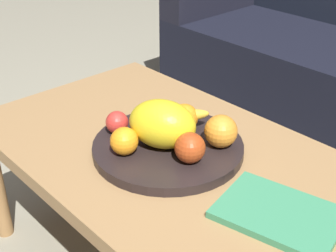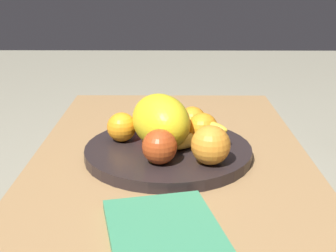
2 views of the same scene
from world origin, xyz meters
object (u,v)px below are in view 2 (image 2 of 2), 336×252
(magazine, at_px, (166,235))
(orange_left, at_px, (192,121))
(apple_front, at_px, (159,147))
(orange_right, at_px, (210,145))
(banana_bunch, at_px, (193,133))
(apple_left, at_px, (144,117))
(orange_front, at_px, (202,128))
(fruit_bowl, at_px, (168,151))
(coffee_table, at_px, (171,178))
(melon_large_front, at_px, (161,121))
(orange_back, at_px, (121,127))

(magazine, bearing_deg, orange_left, 159.07)
(orange_left, bearing_deg, magazine, -7.92)
(apple_front, bearing_deg, orange_right, 89.38)
(orange_left, height_order, banana_bunch, orange_left)
(apple_left, bearing_deg, apple_front, 10.95)
(orange_front, xyz_separation_m, banana_bunch, (0.00, -0.02, -0.01))
(fruit_bowl, height_order, magazine, fruit_bowl)
(fruit_bowl, relative_size, orange_left, 5.51)
(orange_right, bearing_deg, fruit_bowl, -137.35)
(coffee_table, bearing_deg, banana_bunch, 126.63)
(melon_large_front, relative_size, orange_front, 2.35)
(banana_bunch, bearing_deg, orange_left, -179.56)
(orange_back, relative_size, banana_bunch, 0.44)
(orange_back, bearing_deg, banana_bunch, 83.88)
(orange_front, bearing_deg, orange_left, -160.89)
(coffee_table, xyz_separation_m, apple_left, (-0.15, -0.07, 0.10))
(melon_large_front, xyz_separation_m, orange_back, (-0.03, -0.09, -0.03))
(coffee_table, bearing_deg, orange_back, -116.07)
(banana_bunch, height_order, magazine, banana_bunch)
(fruit_bowl, height_order, orange_back, orange_back)
(orange_front, distance_m, magazine, 0.38)
(coffee_table, relative_size, orange_front, 15.42)
(orange_right, distance_m, apple_front, 0.11)
(fruit_bowl, height_order, apple_left, apple_left)
(orange_right, height_order, banana_bunch, orange_right)
(coffee_table, relative_size, banana_bunch, 7.11)
(coffee_table, height_order, orange_right, orange_right)
(orange_right, xyz_separation_m, banana_bunch, (-0.12, -0.03, -0.02))
(orange_right, relative_size, banana_bunch, 0.53)
(apple_front, bearing_deg, orange_left, 157.23)
(orange_right, relative_size, magazine, 0.33)
(magazine, bearing_deg, fruit_bowl, 166.75)
(orange_left, xyz_separation_m, apple_left, (-0.05, -0.12, -0.00))
(orange_left, bearing_deg, orange_front, 19.11)
(fruit_bowl, distance_m, magazine, 0.35)
(orange_right, bearing_deg, banana_bunch, -165.36)
(coffee_table, bearing_deg, orange_front, 120.88)
(melon_large_front, bearing_deg, orange_front, 102.00)
(orange_left, xyz_separation_m, apple_front, (0.18, -0.08, 0.00))
(orange_left, bearing_deg, coffee_table, -26.09)
(coffee_table, xyz_separation_m, apple_front, (0.07, -0.02, 0.11))
(melon_large_front, height_order, apple_front, melon_large_front)
(melon_large_front, relative_size, banana_bunch, 1.08)
(apple_left, bearing_deg, fruit_bowl, 25.12)
(orange_back, relative_size, apple_left, 1.15)
(orange_front, bearing_deg, apple_front, -39.38)
(melon_large_front, bearing_deg, apple_front, -0.50)
(orange_right, bearing_deg, orange_front, -175.70)
(orange_left, height_order, orange_right, orange_right)
(melon_large_front, relative_size, apple_front, 2.30)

